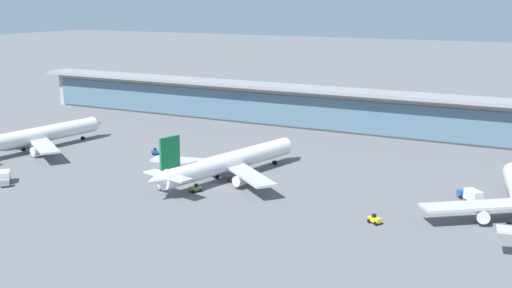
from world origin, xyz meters
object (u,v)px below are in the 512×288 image
airliner_centre_stand (227,162)px  service_truck_by_tail_grey (5,177)px  airliner_left_stand (31,137)px  service_truck_mid_apron_blue (155,152)px  service_truck_on_taxiway_blue (471,195)px  service_truck_near_nose_olive (195,189)px  service_truck_under_wing_yellow (375,220)px

airliner_centre_stand → service_truck_by_tail_grey: (-48.88, -29.78, -2.98)m
airliner_left_stand → service_truck_mid_apron_blue: size_ratio=17.19×
airliner_left_stand → service_truck_mid_apron_blue: 39.43m
airliner_left_stand → service_truck_on_taxiway_blue: bearing=4.9°
airliner_left_stand → service_truck_near_nose_olive: bearing=-10.2°
airliner_left_stand → service_truck_under_wing_yellow: 115.21m
service_truck_by_tail_grey → service_truck_on_taxiway_blue: (109.06, 39.84, 0.00)m
service_truck_mid_apron_blue → service_truck_on_taxiway_blue: service_truck_on_taxiway_blue is taller
service_truck_mid_apron_blue → service_truck_on_taxiway_blue: size_ratio=0.47×
service_truck_near_nose_olive → service_truck_on_taxiway_blue: 65.87m
service_truck_under_wing_yellow → service_truck_mid_apron_blue: same height
service_truck_mid_apron_blue → service_truck_by_tail_grey: service_truck_by_tail_grey is taller
airliner_centre_stand → service_truck_by_tail_grey: size_ratio=8.05×
airliner_centre_stand → service_truck_on_taxiway_blue: (60.18, 10.06, -2.98)m
airliner_centre_stand → service_truck_by_tail_grey: bearing=-148.6°
service_truck_under_wing_yellow → service_truck_mid_apron_blue: (-77.85, 28.01, 0.00)m
service_truck_near_nose_olive → service_truck_by_tail_grey: bearing=-160.9°
service_truck_on_taxiway_blue → service_truck_by_tail_grey: bearing=-159.9°
service_truck_near_nose_olive → service_truck_on_taxiway_blue: service_truck_on_taxiway_blue is taller
airliner_centre_stand → service_truck_mid_apron_blue: (-33.29, 13.40, -3.80)m
airliner_centre_stand → service_truck_by_tail_grey: 57.32m
service_truck_by_tail_grey → service_truck_under_wing_yellow: bearing=9.2°
airliner_left_stand → airliner_centre_stand: size_ratio=1.01×
airliner_left_stand → service_truck_near_nose_olive: (68.39, -12.28, -3.80)m
airliner_centre_stand → service_truck_under_wing_yellow: size_ratio=16.56×
airliner_left_stand → service_truck_near_nose_olive: size_ratio=16.71×
airliner_centre_stand → service_truck_mid_apron_blue: size_ratio=17.03×
service_truck_mid_apron_blue → service_truck_on_taxiway_blue: (93.47, -3.34, 0.82)m
service_truck_under_wing_yellow → service_truck_near_nose_olive: bearing=178.4°
service_truck_near_nose_olive → service_truck_under_wing_yellow: size_ratio=1.00×
airliner_centre_stand → service_truck_under_wing_yellow: bearing=-18.2°
service_truck_near_nose_olive → service_truck_under_wing_yellow: (45.96, -1.30, 0.00)m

